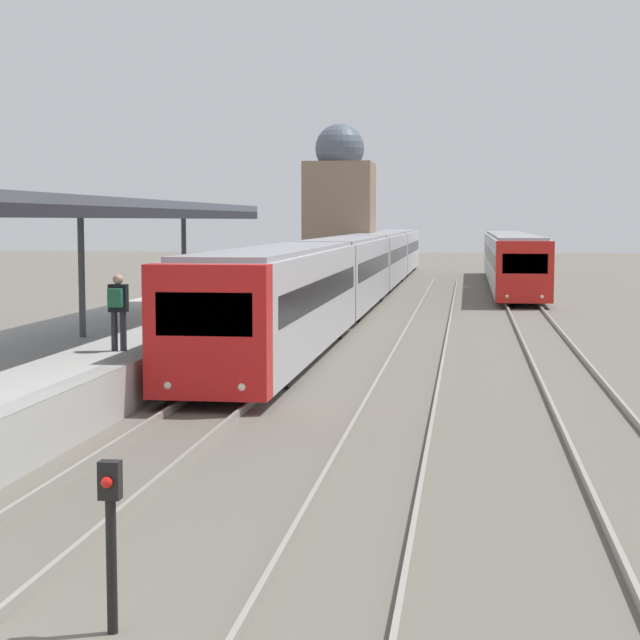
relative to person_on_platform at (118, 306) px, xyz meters
The scene contains 6 objects.
platform_canopy 3.79m from the person_on_platform, 123.74° to the left, with size 4.00×23.58×3.31m.
person_on_platform is the anchor object (origin of this frame).
train_near 31.18m from the person_on_platform, 85.67° to the left, with size 2.53×65.72×3.09m.
train_far 41.63m from the person_on_platform, 76.19° to the left, with size 2.49×31.99×3.07m.
signal_post_near 13.60m from the person_on_platform, 71.81° to the right, with size 0.20×0.21×1.64m.
distant_domed_building 41.43m from the person_on_platform, 90.15° to the left, with size 4.00×4.00×9.53m.
Camera 1 is at (5.12, -7.29, 3.85)m, focal length 60.00 mm.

